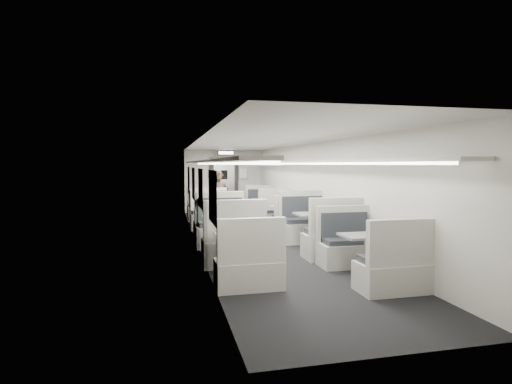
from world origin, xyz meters
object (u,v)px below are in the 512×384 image
booth_right_d (367,256)px  booth_left_c (226,235)px  booth_left_a (205,212)px  booth_right_b (282,218)px  passenger (219,198)px  booth_left_b (212,219)px  booth_right_a (268,210)px  booth_right_c (317,231)px  vestibule_door (224,185)px  booth_left_d (240,253)px  exit_sign (226,153)px

booth_right_d → booth_left_c: bearing=133.1°
booth_left_a → booth_right_b: size_ratio=1.07×
booth_right_b → passenger: (-1.63, 1.22, 0.47)m
booth_left_b → booth_left_c: (0.00, -2.54, 0.02)m
booth_right_a → booth_right_c: booth_right_c is taller
booth_left_b → booth_left_a: bearing=90.0°
booth_right_c → booth_right_d: booth_right_c is taller
booth_right_c → vestibule_door: vestibule_door is taller
booth_right_a → booth_left_c: bearing=-114.5°
booth_left_b → booth_right_d: 5.09m
booth_left_d → booth_right_d: bearing=-17.2°
booth_right_a → booth_right_d: (0.00, -6.53, -0.01)m
vestibule_door → booth_right_c: bearing=-82.1°
booth_left_a → vestibule_door: bearing=70.6°
booth_right_a → vestibule_door: vestibule_door is taller
booth_left_c → booth_right_b: size_ratio=1.17×
booth_left_b → booth_right_d: size_ratio=1.07×
booth_right_d → booth_left_a: bearing=106.9°
booth_right_c → booth_right_a: bearing=90.0°
booth_left_c → booth_right_a: booth_left_c is taller
booth_right_d → passenger: 6.29m
booth_right_c → booth_left_c: bearing=-177.7°
exit_sign → booth_right_d: bearing=-83.6°
booth_left_d → booth_right_b: bearing=64.7°
booth_right_a → vestibule_door: bearing=109.1°
booth_left_d → booth_right_b: (2.00, 4.23, -0.01)m
booth_left_c → exit_sign: bearing=81.6°
booth_left_a → passenger: passenger is taller
booth_left_d → booth_left_c: bearing=90.0°
booth_left_c → vestibule_door: (1.00, 7.28, 0.63)m
vestibule_door → exit_sign: size_ratio=3.39×
booth_right_d → passenger: passenger is taller
booth_left_a → booth_right_d: size_ratio=1.03×
booth_left_b → booth_right_d: (2.00, -4.68, -0.03)m
booth_right_c → passenger: (-1.63, 3.84, 0.42)m
booth_left_a → booth_left_c: bearing=-90.0°
booth_right_a → booth_right_d: bearing=-90.0°
booth_left_d → vestibule_door: (1.00, 8.79, 0.68)m
exit_sign → vestibule_door: bearing=90.0°
booth_left_d → exit_sign: (1.00, 8.30, 1.92)m
booth_right_d → booth_right_a: bearing=90.0°
booth_right_a → booth_right_d: 6.53m
booth_right_c → vestibule_door: size_ratio=1.09×
booth_left_a → exit_sign: size_ratio=3.40×
booth_right_b → booth_left_a: bearing=139.3°
booth_left_b → booth_left_c: 2.54m
vestibule_door → booth_right_a: bearing=-70.9°
booth_left_c → booth_right_d: bearing=-46.9°
booth_right_b → vestibule_door: vestibule_door is taller
booth_left_a → booth_left_d: size_ratio=1.04×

